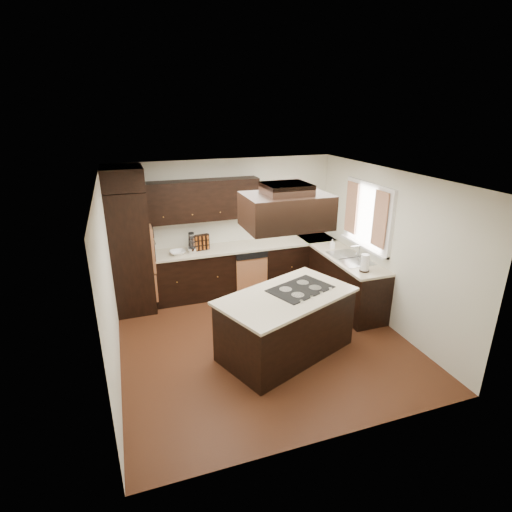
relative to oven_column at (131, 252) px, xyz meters
name	(u,v)px	position (x,y,z in m)	size (l,w,h in m)	color
floor	(262,340)	(1.78, -1.71, -1.07)	(4.20, 4.20, 0.02)	brown
ceiling	(263,176)	(1.78, -1.71, 1.45)	(4.20, 4.20, 0.02)	silver
wall_back	(225,225)	(1.78, 0.40, 0.19)	(4.20, 0.02, 2.50)	silver
wall_front	(337,340)	(1.78, -3.81, 0.19)	(4.20, 0.02, 2.50)	silver
wall_left	(108,284)	(-0.33, -1.71, 0.19)	(0.02, 4.20, 2.50)	silver
wall_right	(387,248)	(3.88, -1.71, 0.19)	(0.02, 4.20, 2.50)	silver
oven_column	(131,252)	(0.00, 0.00, 0.00)	(0.65, 0.75, 2.12)	black
wall_oven_face	(151,246)	(0.35, 0.00, 0.06)	(0.05, 0.62, 0.78)	#B97245
base_cabinets_back	(233,270)	(1.81, 0.09, -0.62)	(2.93, 0.60, 0.88)	black
base_cabinets_right	(338,276)	(3.58, -0.80, -0.62)	(0.60, 2.40, 0.88)	black
countertop_back	(232,248)	(1.81, 0.08, -0.16)	(2.93, 0.63, 0.04)	beige
countertop_right	(339,253)	(3.56, -0.80, -0.16)	(0.63, 2.40, 0.04)	beige
upper_cabinets	(204,200)	(1.34, 0.23, 0.75)	(2.00, 0.34, 0.72)	black
dishwasher_front	(252,276)	(2.10, -0.20, -0.66)	(0.60, 0.05, 0.72)	#B97245
window_frame	(368,216)	(3.85, -1.16, 0.59)	(0.06, 1.32, 1.12)	white
window_pane	(369,216)	(3.87, -1.16, 0.59)	(0.00, 1.20, 1.00)	white
curtain_left	(380,220)	(3.79, -1.57, 0.64)	(0.02, 0.34, 0.90)	beige
curtain_right	(351,208)	(3.79, -0.74, 0.64)	(0.02, 0.34, 0.90)	beige
sink_rim	(350,258)	(3.58, -1.16, -0.14)	(0.52, 0.84, 0.01)	silver
island	(286,325)	(1.98, -2.12, -0.62)	(1.84, 1.00, 0.88)	black
island_top	(287,296)	(1.98, -2.12, -0.16)	(1.91, 1.07, 0.04)	beige
cooktop	(300,289)	(2.24, -2.01, -0.13)	(0.87, 0.58, 0.01)	black
range_hood	(286,211)	(1.88, -2.25, 1.10)	(1.05, 0.72, 0.42)	black
hood_duct	(286,189)	(1.88, -2.25, 1.38)	(0.55, 0.50, 0.13)	black
blender_base	(192,250)	(1.04, -0.01, -0.09)	(0.15, 0.15, 0.10)	silver
blender_pitcher	(192,241)	(1.04, -0.01, 0.09)	(0.13, 0.13, 0.26)	silver
spice_rack	(200,243)	(1.21, 0.09, 0.00)	(0.35, 0.09, 0.29)	black
mixing_bowl	(178,253)	(0.79, 0.00, -0.11)	(0.27, 0.27, 0.07)	white
soap_bottle	(332,244)	(3.54, -0.59, -0.05)	(0.08, 0.08, 0.17)	white
paper_towel	(365,263)	(3.48, -1.74, 0.00)	(0.13, 0.13, 0.29)	white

